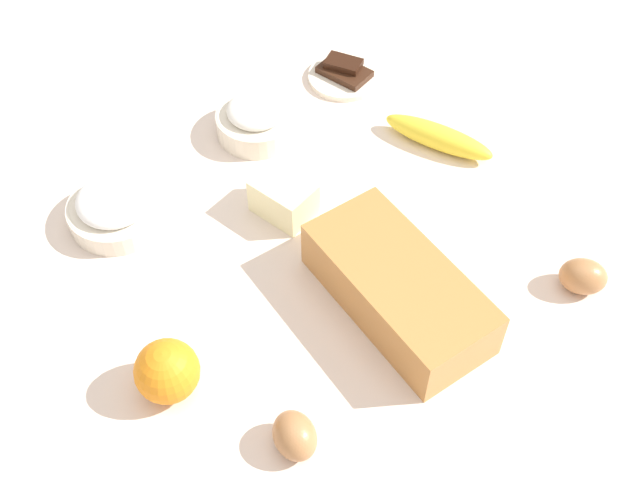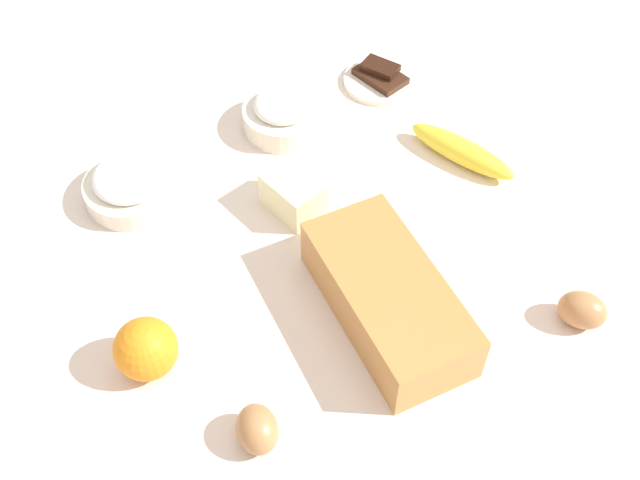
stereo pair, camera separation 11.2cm
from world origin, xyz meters
TOP-DOWN VIEW (x-y plane):
  - ground_plane at (0.00, 0.00)m, footprint 2.40×2.40m
  - loaf_pan at (-0.13, -0.03)m, footprint 0.29×0.15m
  - flour_bowl at (0.27, -0.09)m, footprint 0.14×0.14m
  - sugar_bowl at (0.25, 0.19)m, footprint 0.15×0.15m
  - banana at (0.06, -0.30)m, footprint 0.19×0.11m
  - orange_fruit at (-0.05, 0.28)m, footprint 0.08×0.08m
  - butter_block at (0.10, -0.01)m, footprint 0.10×0.08m
  - egg_near_butter at (-0.21, 0.21)m, footprint 0.08×0.07m
  - egg_beside_bowl at (-0.27, -0.25)m, footprint 0.08×0.08m
  - chocolate_plate at (0.29, -0.29)m, footprint 0.13×0.13m

SIDE VIEW (x-z plane):
  - ground_plane at x=0.00m, z-range -0.02..0.00m
  - chocolate_plate at x=0.29m, z-range -0.01..0.03m
  - banana at x=0.06m, z-range 0.00..0.04m
  - egg_beside_bowl at x=-0.27m, z-range 0.00..0.05m
  - egg_near_butter at x=-0.21m, z-range 0.00..0.05m
  - sugar_bowl at x=0.25m, z-range 0.00..0.06m
  - butter_block at x=0.10m, z-range 0.00..0.06m
  - flour_bowl at x=0.27m, z-range 0.00..0.06m
  - loaf_pan at x=-0.13m, z-range 0.00..0.08m
  - orange_fruit at x=-0.05m, z-range 0.00..0.08m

